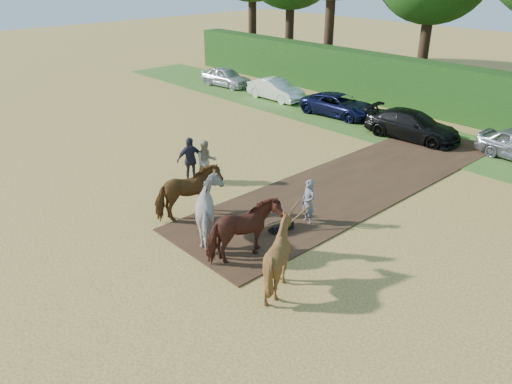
% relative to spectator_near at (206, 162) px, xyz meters
% --- Properties ---
extents(ground, '(120.00, 120.00, 0.00)m').
position_rel_spectator_near_xyz_m(ground, '(2.80, -2.41, -0.90)').
color(ground, gold).
rests_on(ground, ground).
extents(earth_strip, '(4.50, 17.00, 0.05)m').
position_rel_spectator_near_xyz_m(earth_strip, '(4.30, 4.59, -0.88)').
color(earth_strip, '#472D1C').
rests_on(earth_strip, ground).
extents(grass_verge, '(50.00, 5.00, 0.03)m').
position_rel_spectator_near_xyz_m(grass_verge, '(2.80, 11.59, -0.89)').
color(grass_verge, '#38601E').
rests_on(grass_verge, ground).
extents(hedgerow, '(46.00, 1.60, 3.00)m').
position_rel_spectator_near_xyz_m(hedgerow, '(2.80, 16.09, 0.60)').
color(hedgerow, '#14380F').
rests_on(hedgerow, ground).
extents(spectator_near, '(0.98, 1.08, 1.80)m').
position_rel_spectator_near_xyz_m(spectator_near, '(0.00, 0.00, 0.00)').
color(spectator_near, beige).
rests_on(spectator_near, ground).
extents(spectator_far, '(0.74, 1.22, 1.94)m').
position_rel_spectator_near_xyz_m(spectator_far, '(-0.44, -0.49, 0.07)').
color(spectator_far, '#242530').
rests_on(spectator_far, ground).
extents(plough_team, '(6.74, 4.69, 1.97)m').
position_rel_spectator_near_xyz_m(plough_team, '(4.73, -2.65, 0.08)').
color(plough_team, brown).
rests_on(plough_team, ground).
extents(parked_cars, '(35.96, 3.44, 1.46)m').
position_rel_spectator_near_xyz_m(parked_cars, '(4.50, 11.52, -0.20)').
color(parked_cars, silver).
rests_on(parked_cars, ground).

